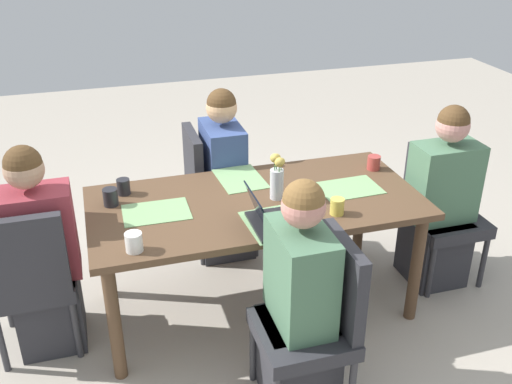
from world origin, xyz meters
name	(u,v)px	position (x,y,z in m)	size (l,w,h in m)	color
ground_plane	(256,305)	(0.00, 0.00, 0.00)	(10.00, 10.00, 0.00)	#B2A899
dining_table	(256,213)	(0.00, 0.00, 0.66)	(1.88, 0.90, 0.74)	brown
chair_far_left_near	(317,316)	(-0.07, 0.78, 0.50)	(0.44, 0.44, 0.90)	#2D2D33
person_far_left_near	(298,307)	(0.00, 0.72, 0.53)	(0.36, 0.40, 1.19)	#2D2D33
chair_near_left_mid	(211,186)	(0.10, -0.73, 0.50)	(0.44, 0.44, 0.90)	#2D2D33
person_near_left_mid	(224,184)	(0.03, -0.67, 0.53)	(0.36, 0.40, 1.19)	#2D2D33
chair_head_left_left_far	(441,204)	(-1.26, -0.04, 0.50)	(0.44, 0.44, 0.90)	#2D2D33
person_head_left_left_far	(440,207)	(-1.20, 0.03, 0.53)	(0.40, 0.36, 1.19)	#2D2D33
chair_head_right_right_near	(30,275)	(1.25, 0.04, 0.50)	(0.44, 0.44, 0.90)	#2D2D33
person_head_right_right_near	(42,262)	(1.19, -0.03, 0.53)	(0.40, 0.36, 1.19)	#2D2D33
flower_vase	(277,177)	(-0.12, 0.01, 0.88)	(0.08, 0.09, 0.27)	silver
placemat_far_left_near	(272,224)	(0.00, 0.29, 0.74)	(0.36, 0.26, 0.00)	#7FAD70
placemat_near_left_mid	(240,179)	(0.01, -0.29, 0.74)	(0.36, 0.26, 0.00)	#7FAD70
placemat_head_left_left_far	(349,188)	(-0.57, 0.02, 0.74)	(0.36, 0.26, 0.00)	#7FAD70
placemat_head_right_right_near	(156,212)	(0.56, -0.01, 0.74)	(0.36, 0.26, 0.00)	#7FAD70
laptop_far_left_near	(268,220)	(0.03, 0.31, 0.78)	(0.22, 0.32, 0.21)	black
coffee_mug_near_left	(374,163)	(-0.83, -0.19, 0.78)	(0.08, 0.08, 0.09)	#AD3D38
coffee_mug_near_right	(124,187)	(0.71, -0.29, 0.79)	(0.08, 0.08, 0.09)	#232328
coffee_mug_centre_left	(134,242)	(0.72, 0.34, 0.79)	(0.08, 0.08, 0.10)	white
coffee_mug_centre_right	(337,206)	(-0.37, 0.28, 0.78)	(0.08, 0.08, 0.09)	#DBC64C
coffee_mug_far_left	(111,197)	(0.79, -0.17, 0.79)	(0.08, 0.08, 0.10)	#232328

